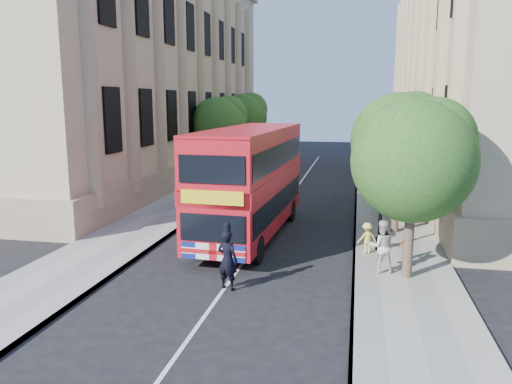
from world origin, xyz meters
The scene contains 17 objects.
ground centered at (0.00, 0.00, 0.00)m, with size 120.00×120.00×0.00m, color black.
pavement_right centered at (5.75, 10.00, 0.06)m, with size 3.50×80.00×0.12m, color gray.
pavement_left centered at (-5.75, 10.00, 0.06)m, with size 3.50×80.00×0.12m, color gray.
building_right centered at (13.80, 24.00, 9.00)m, with size 12.00×38.00×18.00m, color tan.
building_left centered at (-13.80, 24.00, 9.00)m, with size 12.00×38.00×18.00m, color tan.
tree_right_near centered at (5.84, 3.03, 4.25)m, with size 4.00×4.00×6.08m.
tree_right_mid centered at (5.84, 9.03, 4.45)m, with size 4.20×4.20×6.37m.
tree_right_far centered at (5.84, 15.03, 4.31)m, with size 4.00×4.00×6.15m.
tree_left_far centered at (-5.96, 22.03, 4.44)m, with size 4.00×4.00×6.30m.
tree_left_back centered at (-5.96, 30.03, 4.71)m, with size 4.20×4.20×6.65m.
lamp_post centered at (5.00, 6.00, 2.51)m, with size 0.32×0.32×5.16m.
double_decker_bus centered at (-0.50, 7.32, 2.59)m, with size 3.17×10.26×4.69m.
box_van centered at (-2.89, 13.49, 1.33)m, with size 2.32×4.88×2.71m.
police_constable centered at (0.11, 1.00, 0.97)m, with size 0.71×0.47×1.95m, color black.
woman_pedestrian centered at (4.95, 3.33, 1.04)m, with size 0.89×0.69×1.83m, color beige.
child_a centered at (5.92, 4.83, 0.63)m, with size 0.59×0.25×1.01m, color #C86A23.
child_b centered at (4.51, 5.45, 0.72)m, with size 0.78×0.45×1.20m, color #F9DA55.
Camera 1 is at (4.02, -13.65, 5.95)m, focal length 35.00 mm.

